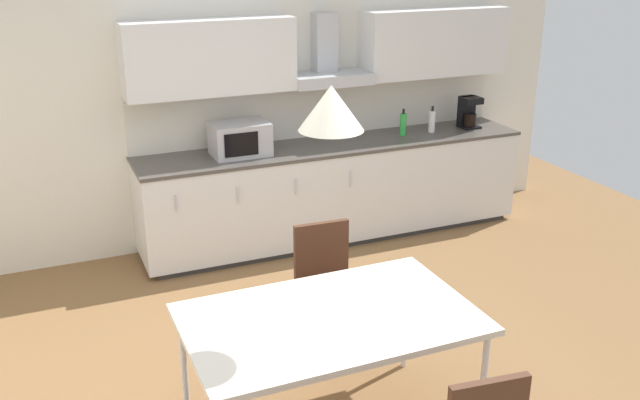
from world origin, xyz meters
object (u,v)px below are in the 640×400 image
(bottle_white, at_px, (432,121))
(chair_far_right, at_px, (326,275))
(dining_table, at_px, (330,323))
(pendant_lamp, at_px, (331,108))
(microwave, at_px, (240,139))
(coffee_maker, at_px, (468,112))
(bottle_green, at_px, (403,124))

(bottle_white, xyz_separation_m, chair_far_right, (-1.83, -1.71, -0.47))
(dining_table, bearing_deg, pendant_lamp, 63.43)
(pendant_lamp, bearing_deg, chair_far_right, 67.62)
(microwave, relative_size, bottle_white, 1.92)
(dining_table, bearing_deg, microwave, 83.36)
(coffee_maker, distance_m, pendant_lamp, 3.77)
(microwave, relative_size, chair_far_right, 0.55)
(coffee_maker, relative_size, dining_table, 0.19)
(coffee_maker, bearing_deg, bottle_white, -176.54)
(bottle_white, height_order, chair_far_right, bottle_white)
(dining_table, xyz_separation_m, chair_far_right, (0.35, 0.86, -0.18))
(dining_table, bearing_deg, chair_far_right, 67.62)
(chair_far_right, distance_m, pendant_lamp, 1.64)
(bottle_green, bearing_deg, coffee_maker, 1.38)
(microwave, xyz_separation_m, dining_table, (-0.30, -2.57, -0.32))
(bottle_white, relative_size, chair_far_right, 0.29)
(bottle_white, height_order, pendant_lamp, pendant_lamp)
(coffee_maker, xyz_separation_m, dining_table, (-2.61, -2.60, -0.33))
(coffee_maker, bearing_deg, dining_table, -135.12)
(dining_table, height_order, chair_far_right, chair_far_right)
(microwave, xyz_separation_m, bottle_white, (1.89, 0.00, -0.03))
(chair_far_right, bearing_deg, coffee_maker, 37.63)
(microwave, bearing_deg, dining_table, -96.64)
(coffee_maker, height_order, pendant_lamp, pendant_lamp)
(bottle_green, height_order, chair_far_right, bottle_green)
(dining_table, relative_size, chair_far_right, 1.78)
(bottle_green, relative_size, chair_far_right, 0.29)
(chair_far_right, bearing_deg, bottle_white, 43.05)
(microwave, height_order, chair_far_right, microwave)
(bottle_green, height_order, pendant_lamp, pendant_lamp)
(microwave, xyz_separation_m, pendant_lamp, (-0.30, -2.57, 0.85))
(bottle_white, bearing_deg, pendant_lamp, -130.38)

